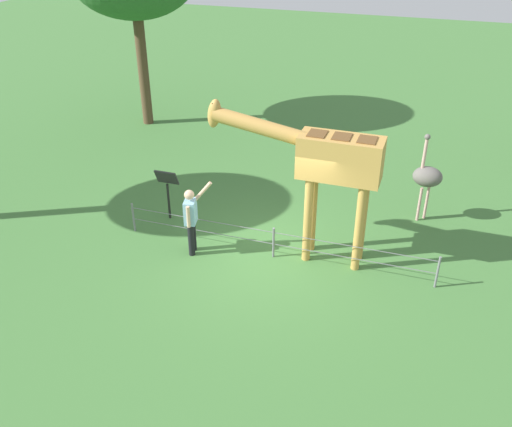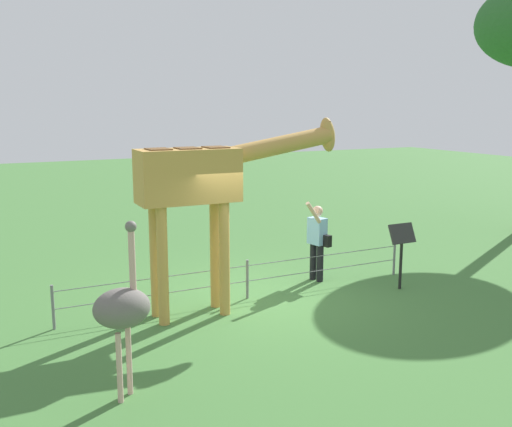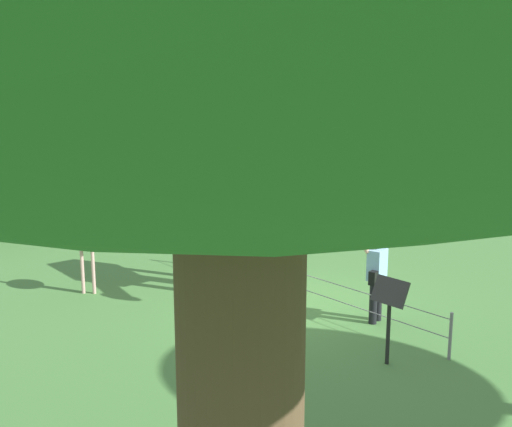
# 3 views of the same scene
# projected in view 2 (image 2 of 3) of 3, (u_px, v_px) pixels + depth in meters

# --- Properties ---
(ground_plane) EXTENTS (60.00, 60.00, 0.00)m
(ground_plane) POSITION_uv_depth(u_px,v_px,m) (250.00, 300.00, 10.96)
(ground_plane) COLOR #427538
(giraffe) EXTENTS (3.77, 0.72, 3.40)m
(giraffe) POSITION_uv_depth(u_px,v_px,m) (206.00, 184.00, 9.91)
(giraffe) COLOR #C69347
(giraffe) RESTS_ON ground_plane
(visitor) EXTENTS (0.62, 0.57, 1.73)m
(visitor) POSITION_uv_depth(u_px,v_px,m) (317.00, 238.00, 12.03)
(visitor) COLOR black
(visitor) RESTS_ON ground_plane
(ostrich) EXTENTS (0.70, 0.56, 2.25)m
(ostrich) POSITION_uv_depth(u_px,v_px,m) (122.00, 308.00, 7.10)
(ostrich) COLOR #CC9E93
(ostrich) RESTS_ON ground_plane
(info_sign) EXTENTS (0.56, 0.21, 1.32)m
(info_sign) POSITION_uv_depth(u_px,v_px,m) (402.00, 242.00, 11.46)
(info_sign) COLOR black
(info_sign) RESTS_ON ground_plane
(wire_fence) EXTENTS (7.05, 0.05, 0.75)m
(wire_fence) POSITION_uv_depth(u_px,v_px,m) (247.00, 278.00, 11.00)
(wire_fence) COLOR slate
(wire_fence) RESTS_ON ground_plane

